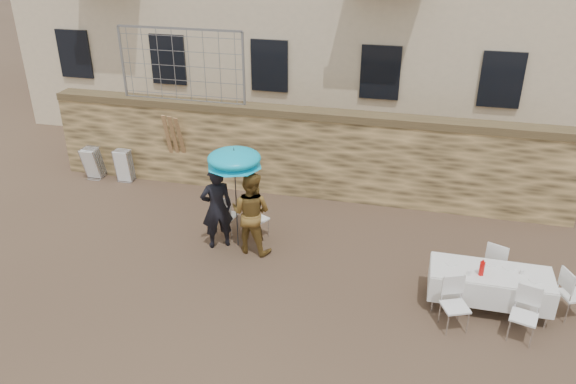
% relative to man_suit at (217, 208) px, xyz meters
% --- Properties ---
extents(ground, '(80.00, 80.00, 0.00)m').
position_rel_man_suit_xyz_m(ground, '(1.10, -2.06, -0.92)').
color(ground, brown).
rests_on(ground, ground).
extents(stone_wall, '(13.00, 0.50, 2.20)m').
position_rel_man_suit_xyz_m(stone_wall, '(1.10, 2.94, 0.18)').
color(stone_wall, olive).
rests_on(stone_wall, ground).
extents(chain_link_fence, '(3.20, 0.06, 1.80)m').
position_rel_man_suit_xyz_m(chain_link_fence, '(-1.90, 2.94, 2.18)').
color(chain_link_fence, gray).
rests_on(chain_link_fence, stone_wall).
extents(man_suit, '(0.80, 0.73, 1.84)m').
position_rel_man_suit_xyz_m(man_suit, '(0.00, 0.00, 0.00)').
color(man_suit, black).
rests_on(man_suit, ground).
extents(woman_dress, '(0.97, 0.80, 1.81)m').
position_rel_man_suit_xyz_m(woman_dress, '(0.75, 0.00, -0.02)').
color(woman_dress, olive).
rests_on(woman_dress, ground).
extents(umbrella, '(1.14, 1.14, 2.09)m').
position_rel_man_suit_xyz_m(umbrella, '(0.40, 0.10, 1.06)').
color(umbrella, '#3F3F44').
rests_on(umbrella, ground).
extents(couple_chair_left, '(0.52, 0.52, 0.96)m').
position_rel_man_suit_xyz_m(couple_chair_left, '(0.00, 0.55, -0.44)').
color(couple_chair_left, white).
rests_on(couple_chair_left, ground).
extents(couple_chair_right, '(0.64, 0.64, 0.96)m').
position_rel_man_suit_xyz_m(couple_chair_right, '(0.70, 0.55, -0.44)').
color(couple_chair_right, white).
rests_on(couple_chair_right, ground).
extents(banquet_table, '(2.10, 0.85, 0.78)m').
position_rel_man_suit_xyz_m(banquet_table, '(5.47, -0.83, -0.19)').
color(banquet_table, white).
rests_on(banquet_table, ground).
extents(soda_bottle, '(0.09, 0.09, 0.26)m').
position_rel_man_suit_xyz_m(soda_bottle, '(5.27, -0.98, -0.01)').
color(soda_bottle, red).
rests_on(soda_bottle, banquet_table).
extents(table_chair_front_left, '(0.63, 0.63, 0.96)m').
position_rel_man_suit_xyz_m(table_chair_front_left, '(4.87, -1.58, -0.44)').
color(table_chair_front_left, white).
rests_on(table_chair_front_left, ground).
extents(table_chair_front_right, '(0.59, 0.59, 0.96)m').
position_rel_man_suit_xyz_m(table_chair_front_right, '(5.97, -1.58, -0.44)').
color(table_chair_front_right, white).
rests_on(table_chair_front_right, ground).
extents(table_chair_back, '(0.63, 0.63, 0.96)m').
position_rel_man_suit_xyz_m(table_chair_back, '(5.67, -0.03, -0.44)').
color(table_chair_back, white).
rests_on(table_chair_back, ground).
extents(table_chair_side, '(0.63, 0.63, 0.96)m').
position_rel_man_suit_xyz_m(table_chair_side, '(6.87, -0.73, -0.44)').
color(table_chair_side, white).
rests_on(table_chair_side, ground).
extents(chair_stack_left, '(0.46, 0.47, 0.92)m').
position_rel_man_suit_xyz_m(chair_stack_left, '(-4.47, 2.60, -0.46)').
color(chair_stack_left, white).
rests_on(chair_stack_left, ground).
extents(chair_stack_right, '(0.46, 0.40, 0.92)m').
position_rel_man_suit_xyz_m(chair_stack_right, '(-3.57, 2.60, -0.46)').
color(chair_stack_right, white).
rests_on(chair_stack_right, ground).
extents(wood_planks, '(0.70, 0.20, 2.00)m').
position_rel_man_suit_xyz_m(wood_planks, '(-1.97, 2.67, 0.08)').
color(wood_planks, '#A37749').
rests_on(wood_planks, ground).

